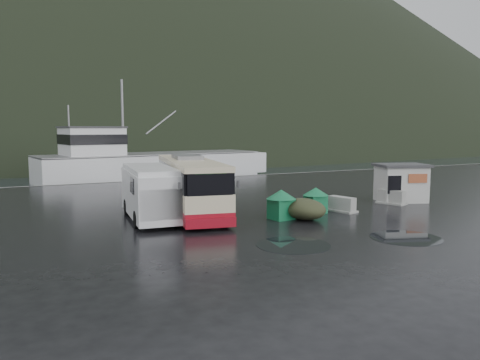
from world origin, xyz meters
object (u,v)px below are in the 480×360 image
dome_tent (304,219)px  ticket_kiosk (400,201)px  coach_bus (190,211)px  waste_bin_right (315,213)px  jersey_barrier_a (342,212)px  waste_bin_left (281,219)px  white_van (151,219)px  fishing_trawler (153,172)px  jersey_barrier_b (391,204)px

dome_tent → ticket_kiosk: ticket_kiosk is taller
coach_bus → waste_bin_right: coach_bus is taller
waste_bin_right → jersey_barrier_a: 1.59m
waste_bin_left → waste_bin_right: size_ratio=1.09×
dome_tent → ticket_kiosk: size_ratio=0.88×
ticket_kiosk → jersey_barrier_a: ticket_kiosk is taller
ticket_kiosk → jersey_barrier_a: (-5.77, -1.28, 0.00)m
dome_tent → jersey_barrier_a: dome_tent is taller
coach_bus → white_van: (-2.65, -1.27, 0.00)m
waste_bin_left → ticket_kiosk: (10.01, 1.63, 0.00)m
waste_bin_left → ticket_kiosk: 10.14m
dome_tent → fishing_trawler: (0.39, 28.90, 0.00)m
white_van → fishing_trawler: bearing=79.9°
ticket_kiosk → jersey_barrier_b: bearing=-138.6°
coach_bus → dome_tent: size_ratio=4.09×
waste_bin_left → jersey_barrier_b: bearing=7.2°
fishing_trawler → white_van: bearing=-114.4°
coach_bus → jersey_barrier_b: size_ratio=6.45×
white_van → jersey_barrier_b: size_ratio=3.78×
white_van → waste_bin_right: size_ratio=4.63×
waste_bin_right → dome_tent: waste_bin_right is taller
waste_bin_right → coach_bus: bearing=149.7°
white_van → waste_bin_left: (6.02, -3.00, 0.00)m
dome_tent → coach_bus: bearing=132.8°
waste_bin_left → fishing_trawler: fishing_trawler is taller
jersey_barrier_b → fishing_trawler: (-7.27, 27.28, 0.00)m
white_van → waste_bin_left: 6.72m
dome_tent → jersey_barrier_a: 3.28m
waste_bin_left → jersey_barrier_a: (4.24, 0.35, 0.00)m
coach_bus → white_van: size_ratio=1.70×
white_van → fishing_trawler: size_ratio=0.24×
waste_bin_right → ticket_kiosk: (7.32, 0.90, 0.00)m
dome_tent → jersey_barrier_a: bearing=15.2°
waste_bin_left → dome_tent: bearing=-25.6°
waste_bin_left → jersey_barrier_b: (8.72, 1.11, 0.00)m
waste_bin_right → fishing_trawler: bearing=92.6°
white_van → jersey_barrier_a: 10.59m
waste_bin_right → fishing_trawler: 27.69m
waste_bin_left → fishing_trawler: size_ratio=0.06×
white_van → ticket_kiosk: size_ratio=2.12×
dome_tent → jersey_barrier_a: size_ratio=1.62×
coach_bus → waste_bin_right: bearing=-19.3°
coach_bus → dome_tent: (4.44, -4.79, 0.00)m
white_van → waste_bin_left: white_van is taller
white_van → jersey_barrier_b: 14.86m
fishing_trawler → jersey_barrier_a: bearing=-92.4°
dome_tent → jersey_barrier_b: dome_tent is taller
coach_bus → dome_tent: 6.53m
waste_bin_right → jersey_barrier_b: bearing=3.6°
jersey_barrier_a → jersey_barrier_b: bearing=9.6°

